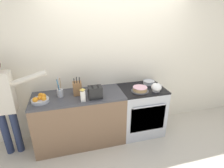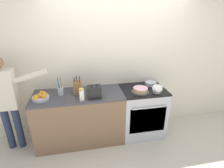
{
  "view_description": "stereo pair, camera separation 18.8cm",
  "coord_description": "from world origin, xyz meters",
  "px_view_note": "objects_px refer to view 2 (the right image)",
  "views": [
    {
      "loc": [
        -0.89,
        -2.29,
        2.16
      ],
      "look_at": [
        -0.19,
        0.29,
        1.06
      ],
      "focal_mm": 28.0,
      "sensor_mm": 36.0,
      "label": 1
    },
    {
      "loc": [
        -0.7,
        -2.33,
        2.16
      ],
      "look_at": [
        -0.19,
        0.29,
        1.06
      ],
      "focal_mm": 28.0,
      "sensor_mm": 36.0,
      "label": 2
    }
  ],
  "objects_px": {
    "tea_kettle": "(157,89)",
    "milk_carton": "(82,94)",
    "layer_cake": "(140,90)",
    "toaster": "(94,92)",
    "stove_range": "(142,111)",
    "person_baker": "(6,97)",
    "knife_block": "(77,87)",
    "utensil_crock": "(60,91)",
    "mixing_bowl": "(151,83)",
    "fruit_bowl": "(41,97)"
  },
  "relations": [
    {
      "from": "layer_cake",
      "to": "toaster",
      "type": "distance_m",
      "value": 0.78
    },
    {
      "from": "layer_cake",
      "to": "person_baker",
      "type": "height_order",
      "value": "person_baker"
    },
    {
      "from": "fruit_bowl",
      "to": "person_baker",
      "type": "bearing_deg",
      "value": 170.29
    },
    {
      "from": "mixing_bowl",
      "to": "stove_range",
      "type": "bearing_deg",
      "value": -143.81
    },
    {
      "from": "utensil_crock",
      "to": "toaster",
      "type": "distance_m",
      "value": 0.57
    },
    {
      "from": "stove_range",
      "to": "layer_cake",
      "type": "bearing_deg",
      "value": -130.27
    },
    {
      "from": "mixing_bowl",
      "to": "utensil_crock",
      "type": "relative_size",
      "value": 0.66
    },
    {
      "from": "stove_range",
      "to": "knife_block",
      "type": "xyz_separation_m",
      "value": [
        -1.13,
        0.04,
        0.56
      ]
    },
    {
      "from": "milk_carton",
      "to": "person_baker",
      "type": "xyz_separation_m",
      "value": [
        -1.14,
        0.23,
        -0.06
      ]
    },
    {
      "from": "tea_kettle",
      "to": "milk_carton",
      "type": "xyz_separation_m",
      "value": [
        -1.24,
        -0.03,
        0.03
      ]
    },
    {
      "from": "knife_block",
      "to": "milk_carton",
      "type": "bearing_deg",
      "value": -76.84
    },
    {
      "from": "mixing_bowl",
      "to": "knife_block",
      "type": "height_order",
      "value": "knife_block"
    },
    {
      "from": "toaster",
      "to": "person_baker",
      "type": "height_order",
      "value": "person_baker"
    },
    {
      "from": "stove_range",
      "to": "milk_carton",
      "type": "relative_size",
      "value": 4.18
    },
    {
      "from": "knife_block",
      "to": "utensil_crock",
      "type": "relative_size",
      "value": 0.94
    },
    {
      "from": "fruit_bowl",
      "to": "toaster",
      "type": "distance_m",
      "value": 0.83
    },
    {
      "from": "mixing_bowl",
      "to": "layer_cake",
      "type": "bearing_deg",
      "value": -138.75
    },
    {
      "from": "tea_kettle",
      "to": "milk_carton",
      "type": "bearing_deg",
      "value": -178.44
    },
    {
      "from": "knife_block",
      "to": "utensil_crock",
      "type": "xyz_separation_m",
      "value": [
        -0.27,
        -0.0,
        -0.03
      ]
    },
    {
      "from": "mixing_bowl",
      "to": "person_baker",
      "type": "distance_m",
      "value": 2.41
    },
    {
      "from": "mixing_bowl",
      "to": "utensil_crock",
      "type": "xyz_separation_m",
      "value": [
        -1.6,
        -0.11,
        0.04
      ]
    },
    {
      "from": "layer_cake",
      "to": "fruit_bowl",
      "type": "height_order",
      "value": "fruit_bowl"
    },
    {
      "from": "mixing_bowl",
      "to": "person_baker",
      "type": "xyz_separation_m",
      "value": [
        -2.41,
        -0.13,
        0.01
      ]
    },
    {
      "from": "person_baker",
      "to": "stove_range",
      "type": "bearing_deg",
      "value": -0.61
    },
    {
      "from": "mixing_bowl",
      "to": "utensil_crock",
      "type": "distance_m",
      "value": 1.6
    },
    {
      "from": "layer_cake",
      "to": "fruit_bowl",
      "type": "xyz_separation_m",
      "value": [
        -1.6,
        0.03,
        0.01
      ]
    },
    {
      "from": "layer_cake",
      "to": "utensil_crock",
      "type": "xyz_separation_m",
      "value": [
        -1.31,
        0.14,
        0.04
      ]
    },
    {
      "from": "knife_block",
      "to": "utensil_crock",
      "type": "bearing_deg",
      "value": -179.13
    },
    {
      "from": "toaster",
      "to": "person_baker",
      "type": "relative_size",
      "value": 0.14
    },
    {
      "from": "knife_block",
      "to": "fruit_bowl",
      "type": "distance_m",
      "value": 0.58
    },
    {
      "from": "tea_kettle",
      "to": "utensil_crock",
      "type": "distance_m",
      "value": 1.59
    },
    {
      "from": "mixing_bowl",
      "to": "toaster",
      "type": "bearing_deg",
      "value": -164.37
    },
    {
      "from": "utensil_crock",
      "to": "milk_carton",
      "type": "bearing_deg",
      "value": -37.05
    },
    {
      "from": "person_baker",
      "to": "mixing_bowl",
      "type": "bearing_deg",
      "value": 2.8
    },
    {
      "from": "toaster",
      "to": "milk_carton",
      "type": "relative_size",
      "value": 1.05
    },
    {
      "from": "stove_range",
      "to": "mixing_bowl",
      "type": "xyz_separation_m",
      "value": [
        0.19,
        0.14,
        0.49
      ]
    },
    {
      "from": "utensil_crock",
      "to": "toaster",
      "type": "xyz_separation_m",
      "value": [
        0.53,
        -0.19,
        0.02
      ]
    },
    {
      "from": "knife_block",
      "to": "person_baker",
      "type": "distance_m",
      "value": 1.08
    },
    {
      "from": "mixing_bowl",
      "to": "utensil_crock",
      "type": "bearing_deg",
      "value": -176.06
    },
    {
      "from": "tea_kettle",
      "to": "fruit_bowl",
      "type": "relative_size",
      "value": 0.84
    },
    {
      "from": "mixing_bowl",
      "to": "knife_block",
      "type": "bearing_deg",
      "value": -175.43
    },
    {
      "from": "milk_carton",
      "to": "person_baker",
      "type": "bearing_deg",
      "value": 168.5
    },
    {
      "from": "mixing_bowl",
      "to": "fruit_bowl",
      "type": "relative_size",
      "value": 0.85
    },
    {
      "from": "knife_block",
      "to": "layer_cake",
      "type": "bearing_deg",
      "value": -8.0
    },
    {
      "from": "stove_range",
      "to": "layer_cake",
      "type": "xyz_separation_m",
      "value": [
        -0.09,
        -0.11,
        0.49
      ]
    },
    {
      "from": "person_baker",
      "to": "utensil_crock",
      "type": "bearing_deg",
      "value": 1.07
    },
    {
      "from": "fruit_bowl",
      "to": "toaster",
      "type": "height_order",
      "value": "toaster"
    },
    {
      "from": "utensil_crock",
      "to": "person_baker",
      "type": "xyz_separation_m",
      "value": [
        -0.81,
        -0.02,
        -0.03
      ]
    },
    {
      "from": "tea_kettle",
      "to": "stove_range",
      "type": "bearing_deg",
      "value": 133.27
    },
    {
      "from": "tea_kettle",
      "to": "milk_carton",
      "type": "relative_size",
      "value": 0.99
    }
  ]
}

